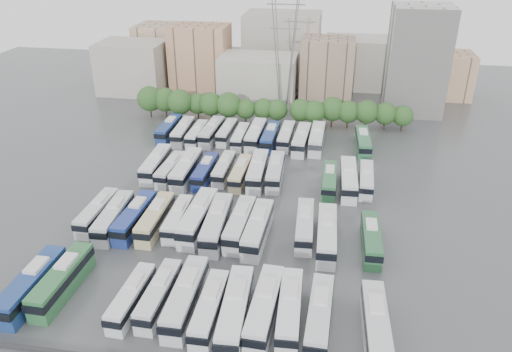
% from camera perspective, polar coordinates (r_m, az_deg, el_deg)
% --- Properties ---
extents(ground, '(220.00, 220.00, 0.00)m').
position_cam_1_polar(ground, '(83.09, -2.28, -4.32)').
color(ground, '#424447').
rests_on(ground, ground).
extents(tree_line, '(66.00, 7.43, 7.88)m').
position_cam_1_polar(tree_line, '(119.46, 0.51, 7.92)').
color(tree_line, black).
rests_on(tree_line, ground).
extents(city_buildings, '(102.00, 35.00, 20.00)m').
position_cam_1_polar(city_buildings, '(147.42, 0.44, 13.05)').
color(city_buildings, '#9E998E').
rests_on(city_buildings, ground).
extents(apartment_tower, '(14.00, 14.00, 26.00)m').
position_cam_1_polar(apartment_tower, '(132.42, 17.90, 12.49)').
color(apartment_tower, silver).
rests_on(apartment_tower, ground).
extents(electricity_pylon, '(9.00, 6.91, 33.83)m').
position_cam_1_polar(electricity_pylon, '(122.69, 3.33, 15.36)').
color(electricity_pylon, slate).
rests_on(electricity_pylon, ground).
extents(bus_r0_s0, '(2.95, 13.08, 4.10)m').
position_cam_1_polar(bus_r0_s0, '(70.83, -24.23, -11.26)').
color(bus_r0_s0, navy).
rests_on(bus_r0_s0, ground).
extents(bus_r0_s1, '(3.02, 12.85, 4.02)m').
position_cam_1_polar(bus_r0_s1, '(70.27, -21.27, -11.00)').
color(bus_r0_s1, '#2D6B3B').
rests_on(bus_r0_s1, ground).
extents(bus_r0_s4, '(2.78, 10.93, 3.40)m').
position_cam_1_polar(bus_r0_s4, '(65.38, -14.03, -13.29)').
color(bus_r0_s4, silver).
rests_on(bus_r0_s4, ground).
extents(bus_r0_s5, '(2.78, 11.44, 3.57)m').
position_cam_1_polar(bus_r0_s5, '(64.92, -11.01, -13.15)').
color(bus_r0_s5, silver).
rests_on(bus_r0_s5, ground).
extents(bus_r0_s6, '(2.93, 12.99, 4.07)m').
position_cam_1_polar(bus_r0_s6, '(63.66, -8.04, -13.53)').
color(bus_r0_s6, silver).
rests_on(bus_r0_s6, ground).
extents(bus_r0_s7, '(2.60, 11.67, 3.66)m').
position_cam_1_polar(bus_r0_s7, '(62.07, -5.30, -14.83)').
color(bus_r0_s7, silver).
rests_on(bus_r0_s7, ground).
extents(bus_r0_s8, '(3.52, 13.41, 4.17)m').
position_cam_1_polar(bus_r0_s8, '(61.23, -2.38, -15.10)').
color(bus_r0_s8, silver).
rests_on(bus_r0_s8, ground).
extents(bus_r0_s9, '(3.34, 13.01, 4.05)m').
position_cam_1_polar(bus_r0_s9, '(61.64, 0.97, -14.81)').
color(bus_r0_s9, silver).
rests_on(bus_r0_s9, ground).
extents(bus_r0_s10, '(3.15, 12.32, 3.83)m').
position_cam_1_polar(bus_r0_s10, '(61.74, 3.87, -14.93)').
color(bus_r0_s10, white).
rests_on(bus_r0_s10, ground).
extents(bus_r0_s11, '(3.07, 12.29, 3.83)m').
position_cam_1_polar(bus_r0_s11, '(61.24, 7.26, -15.55)').
color(bus_r0_s11, silver).
rests_on(bus_r0_s11, ground).
extents(bus_r0_s13, '(3.20, 12.50, 3.89)m').
position_cam_1_polar(bus_r0_s13, '(61.23, 13.53, -16.18)').
color(bus_r0_s13, silver).
rests_on(bus_r0_s13, ground).
extents(bus_r1_s0, '(2.68, 11.66, 3.65)m').
position_cam_1_polar(bus_r1_s0, '(83.95, -17.66, -3.93)').
color(bus_r1_s0, silver).
rests_on(bus_r1_s0, ground).
extents(bus_r1_s1, '(3.31, 12.50, 3.89)m').
position_cam_1_polar(bus_r1_s1, '(81.58, -15.95, -4.53)').
color(bus_r1_s1, silver).
rests_on(bus_r1_s1, ground).
extents(bus_r1_s2, '(3.18, 12.51, 3.89)m').
position_cam_1_polar(bus_r1_s2, '(80.77, -13.67, -4.56)').
color(bus_r1_s2, navy).
rests_on(bus_r1_s2, ground).
extents(bus_r1_s3, '(2.70, 12.22, 3.83)m').
position_cam_1_polar(bus_r1_s3, '(79.79, -11.42, -4.75)').
color(bus_r1_s3, '#C9BA8A').
rests_on(bus_r1_s3, ground).
extents(bus_r1_s4, '(2.60, 10.98, 3.43)m').
position_cam_1_polar(bus_r1_s4, '(79.47, -8.92, -4.82)').
color(bus_r1_s4, silver).
rests_on(bus_r1_s4, ground).
extents(bus_r1_s5, '(3.40, 13.72, 4.28)m').
position_cam_1_polar(bus_r1_s5, '(78.66, -6.64, -4.66)').
color(bus_r1_s5, silver).
rests_on(bus_r1_s5, ground).
extents(bus_r1_s6, '(3.50, 13.62, 4.24)m').
position_cam_1_polar(bus_r1_s6, '(76.82, -4.50, -5.40)').
color(bus_r1_s6, silver).
rests_on(bus_r1_s6, ground).
extents(bus_r1_s7, '(3.15, 12.64, 3.94)m').
position_cam_1_polar(bus_r1_s7, '(76.82, -1.86, -5.46)').
color(bus_r1_s7, silver).
rests_on(bus_r1_s7, ground).
extents(bus_r1_s8, '(3.27, 13.06, 4.07)m').
position_cam_1_polar(bus_r1_s8, '(75.49, 0.20, -6.02)').
color(bus_r1_s8, silver).
rests_on(bus_r1_s8, ground).
extents(bus_r1_s10, '(3.13, 12.11, 3.77)m').
position_cam_1_polar(bus_r1_s10, '(76.91, 5.58, -5.62)').
color(bus_r1_s10, silver).
rests_on(bus_r1_s10, ground).
extents(bus_r1_s11, '(3.17, 13.11, 4.09)m').
position_cam_1_polar(bus_r1_s11, '(74.93, 8.09, -6.59)').
color(bus_r1_s11, silver).
rests_on(bus_r1_s11, ground).
extents(bus_r1_s13, '(2.81, 11.61, 3.63)m').
position_cam_1_polar(bus_r1_s13, '(75.50, 13.02, -7.00)').
color(bus_r1_s13, '#2B643B').
rests_on(bus_r1_s13, ground).
extents(bus_r2_s1, '(3.08, 12.64, 3.94)m').
position_cam_1_polar(bus_r2_s1, '(97.52, -11.36, 1.40)').
color(bus_r2_s1, silver).
rests_on(bus_r2_s1, ground).
extents(bus_r2_s2, '(2.96, 11.35, 3.53)m').
position_cam_1_polar(bus_r2_s2, '(95.30, -9.74, 0.79)').
color(bus_r2_s2, silver).
rests_on(bus_r2_s2, ground).
extents(bus_r2_s3, '(2.93, 13.25, 4.15)m').
position_cam_1_polar(bus_r2_s3, '(94.20, -7.96, 0.81)').
color(bus_r2_s3, silver).
rests_on(bus_r2_s3, ground).
extents(bus_r2_s4, '(2.72, 11.49, 3.59)m').
position_cam_1_polar(bus_r2_s4, '(93.58, -5.82, 0.57)').
color(bus_r2_s4, navy).
rests_on(bus_r2_s4, ground).
extents(bus_r2_s5, '(2.54, 11.13, 3.48)m').
position_cam_1_polar(bus_r2_s5, '(94.44, -3.68, 0.87)').
color(bus_r2_s5, silver).
rests_on(bus_r2_s5, ground).
extents(bus_r2_s6, '(2.66, 11.22, 3.51)m').
position_cam_1_polar(bus_r2_s6, '(92.59, -1.78, 0.37)').
color(bus_r2_s6, beige).
rests_on(bus_r2_s6, ground).
extents(bus_r2_s7, '(3.28, 13.05, 4.07)m').
position_cam_1_polar(bus_r2_s7, '(92.82, 0.18, 0.64)').
color(bus_r2_s7, silver).
rests_on(bus_r2_s7, ground).
extents(bus_r2_s8, '(3.13, 12.34, 3.84)m').
position_cam_1_polar(bus_r2_s8, '(92.83, 2.22, 0.55)').
color(bus_r2_s8, silver).
rests_on(bus_r2_s8, ground).
extents(bus_r2_s11, '(2.50, 11.36, 3.56)m').
position_cam_1_polar(bus_r2_s11, '(90.75, 8.37, -0.48)').
color(bus_r2_s11, '#2D6A3E').
rests_on(bus_r2_s11, ground).
extents(bus_r2_s12, '(3.20, 13.08, 4.08)m').
position_cam_1_polar(bus_r2_s12, '(91.29, 10.53, -0.31)').
color(bus_r2_s12, white).
rests_on(bus_r2_s12, ground).
extents(bus_r2_s13, '(2.80, 11.30, 3.52)m').
position_cam_1_polar(bus_r2_s13, '(92.39, 12.48, -0.36)').
color(bus_r2_s13, silver).
rests_on(bus_r2_s13, ground).
extents(bus_r3_s0, '(2.74, 12.12, 3.79)m').
position_cam_1_polar(bus_r3_s0, '(114.39, -9.91, 5.36)').
color(bus_r3_s0, navy).
rests_on(bus_r3_s0, ground).
extents(bus_r3_s1, '(2.96, 12.05, 3.76)m').
position_cam_1_polar(bus_r3_s1, '(112.48, -8.34, 5.09)').
color(bus_r3_s1, silver).
rests_on(bus_r3_s1, ground).
extents(bus_r3_s2, '(2.54, 11.10, 3.47)m').
position_cam_1_polar(bus_r3_s2, '(110.97, -6.76, 4.81)').
color(bus_r3_s2, silver).
rests_on(bus_r3_s2, ground).
extents(bus_r3_s3, '(3.26, 12.50, 3.89)m').
position_cam_1_polar(bus_r3_s3, '(111.33, -5.09, 5.08)').
color(bus_r3_s3, silver).
rests_on(bus_r3_s3, ground).
extents(bus_r3_s4, '(2.79, 11.14, 3.47)m').
position_cam_1_polar(bus_r3_s4, '(111.38, -3.34, 5.04)').
color(bus_r3_s4, silver).
rests_on(bus_r3_s4, ground).
extents(bus_r3_s5, '(2.42, 10.88, 3.41)m').
position_cam_1_polar(bus_r3_s5, '(108.88, -1.80, 4.53)').
color(bus_r3_s5, white).
rests_on(bus_r3_s5, ground).
extents(bus_r3_s6, '(3.05, 13.02, 4.07)m').
position_cam_1_polar(bus_r3_s6, '(109.02, -0.03, 4.76)').
color(bus_r3_s6, white).
rests_on(bus_r3_s6, ground).
extents(bus_r3_s7, '(2.93, 12.24, 3.82)m').
position_cam_1_polar(bus_r3_s7, '(108.20, 1.65, 4.50)').
color(bus_r3_s7, navy).
rests_on(bus_r3_s7, ground).
extents(bus_r3_s8, '(2.86, 11.86, 3.70)m').
position_cam_1_polar(bus_r3_s8, '(108.95, 3.47, 4.59)').
color(bus_r3_s8, silver).
rests_on(bus_r3_s8, ground).
extents(bus_r3_s9, '(3.36, 12.88, 4.00)m').
position_cam_1_polar(bus_r3_s9, '(107.12, 5.22, 4.21)').
color(bus_r3_s9, silver).
rests_on(bus_r3_s9, ground).
extents(bus_r3_s10, '(3.09, 13.03, 4.07)m').
position_cam_1_polar(bus_r3_s10, '(107.89, 6.98, 4.31)').
color(bus_r3_s10, silver).
rests_on(bus_r3_s10, ground).
extents(bus_r3_s13, '(3.24, 12.40, 3.86)m').
position_cam_1_polar(bus_r3_s13, '(107.94, 12.13, 3.84)').
color(bus_r3_s13, '#2F6F45').
rests_on(bus_r3_s13, ground).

